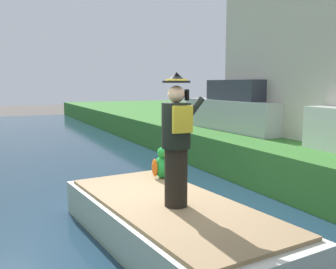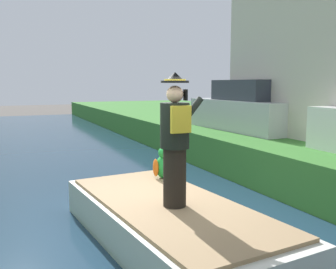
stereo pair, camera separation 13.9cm
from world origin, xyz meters
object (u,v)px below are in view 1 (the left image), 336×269
at_px(person_pirate, 177,140).
at_px(parked_car_silver, 243,109).
at_px(parrot_plush, 162,165).
at_px(boat, 170,223).

height_order(person_pirate, parked_car_silver, person_pirate).
bearing_deg(parrot_plush, boat, -109.63).
bearing_deg(boat, parked_car_silver, 44.99).
bearing_deg(parked_car_silver, person_pirate, -133.86).
xyz_separation_m(person_pirate, parked_car_silver, (4.72, 4.91, 0.01)).
bearing_deg(parked_car_silver, parrot_plush, -141.49).
relative_size(parrot_plush, parked_car_silver, 0.14).
distance_m(person_pirate, parrot_plush, 1.74).
bearing_deg(boat, person_pirate, -86.92).
distance_m(boat, parked_car_silver, 6.80).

